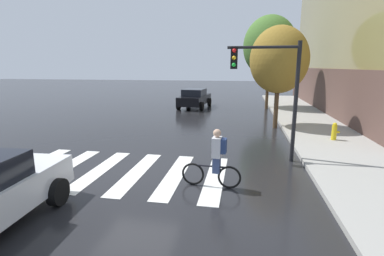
{
  "coord_description": "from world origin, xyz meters",
  "views": [
    {
      "loc": [
        3.34,
        -8.3,
        3.37
      ],
      "look_at": [
        1.63,
        1.32,
        1.26
      ],
      "focal_mm": 26.82,
      "sensor_mm": 36.0,
      "label": 1
    }
  ],
  "objects_px": {
    "fire_hydrant": "(334,131)",
    "street_tree_near": "(279,60)",
    "cyclist": "(216,159)",
    "street_tree_mid": "(270,46)",
    "sedan_mid": "(195,98)",
    "traffic_light_near": "(272,81)"
  },
  "relations": [
    {
      "from": "fire_hydrant",
      "to": "street_tree_near",
      "type": "xyz_separation_m",
      "value": [
        -2.24,
        2.84,
        3.16
      ]
    },
    {
      "from": "cyclist",
      "to": "street_tree_near",
      "type": "xyz_separation_m",
      "value": [
        2.5,
        8.54,
        2.84
      ]
    },
    {
      "from": "cyclist",
      "to": "street_tree_near",
      "type": "bearing_deg",
      "value": 73.65
    },
    {
      "from": "fire_hydrant",
      "to": "street_tree_near",
      "type": "distance_m",
      "value": 4.8
    },
    {
      "from": "street_tree_near",
      "to": "street_tree_mid",
      "type": "height_order",
      "value": "street_tree_mid"
    },
    {
      "from": "sedan_mid",
      "to": "cyclist",
      "type": "bearing_deg",
      "value": -78.33
    },
    {
      "from": "cyclist",
      "to": "traffic_light_near",
      "type": "relative_size",
      "value": 0.41
    },
    {
      "from": "sedan_mid",
      "to": "street_tree_near",
      "type": "xyz_separation_m",
      "value": [
        5.73,
        -7.07,
        2.89
      ]
    },
    {
      "from": "sedan_mid",
      "to": "street_tree_mid",
      "type": "xyz_separation_m",
      "value": [
        5.81,
        0.47,
        4.06
      ]
    },
    {
      "from": "fire_hydrant",
      "to": "traffic_light_near",
      "type": "bearing_deg",
      "value": -136.16
    },
    {
      "from": "cyclist",
      "to": "street_tree_mid",
      "type": "relative_size",
      "value": 0.24
    },
    {
      "from": "cyclist",
      "to": "sedan_mid",
      "type": "bearing_deg",
      "value": 101.67
    },
    {
      "from": "street_tree_mid",
      "to": "traffic_light_near",
      "type": "bearing_deg",
      "value": -93.94
    },
    {
      "from": "street_tree_near",
      "to": "street_tree_mid",
      "type": "bearing_deg",
      "value": 89.39
    },
    {
      "from": "traffic_light_near",
      "to": "street_tree_mid",
      "type": "height_order",
      "value": "street_tree_mid"
    },
    {
      "from": "traffic_light_near",
      "to": "cyclist",
      "type": "bearing_deg",
      "value": -121.36
    },
    {
      "from": "street_tree_mid",
      "to": "cyclist",
      "type": "bearing_deg",
      "value": -99.13
    },
    {
      "from": "fire_hydrant",
      "to": "street_tree_mid",
      "type": "xyz_separation_m",
      "value": [
        -2.16,
        10.38,
        4.33
      ]
    },
    {
      "from": "sedan_mid",
      "to": "fire_hydrant",
      "type": "distance_m",
      "value": 12.72
    },
    {
      "from": "fire_hydrant",
      "to": "cyclist",
      "type": "bearing_deg",
      "value": -129.82
    },
    {
      "from": "cyclist",
      "to": "fire_hydrant",
      "type": "height_order",
      "value": "cyclist"
    },
    {
      "from": "traffic_light_near",
      "to": "fire_hydrant",
      "type": "xyz_separation_m",
      "value": [
        3.08,
        2.96,
        -2.33
      ]
    }
  ]
}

